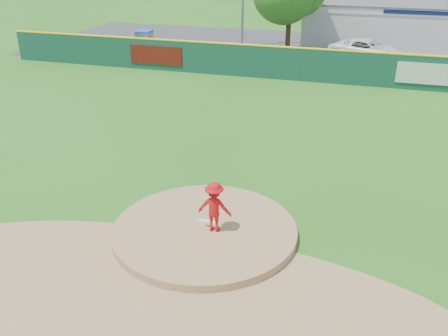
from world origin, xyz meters
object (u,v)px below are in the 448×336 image
(pool_building_grp, at_px, (401,22))
(playground_slide, at_px, (144,42))
(van, at_px, (367,50))
(pitcher, at_px, (214,207))

(pool_building_grp, distance_m, playground_slide, 20.74)
(pool_building_grp, bearing_deg, van, -108.35)
(pool_building_grp, xyz_separation_m, playground_slide, (-18.37, -9.60, -0.81))
(pitcher, bearing_deg, playground_slide, -62.32)
(van, relative_size, pool_building_grp, 0.34)
(van, height_order, playground_slide, playground_slide)
(van, distance_m, pool_building_grp, 7.45)
(pool_building_grp, bearing_deg, playground_slide, -152.41)
(pitcher, relative_size, van, 0.30)
(van, bearing_deg, playground_slide, 114.26)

